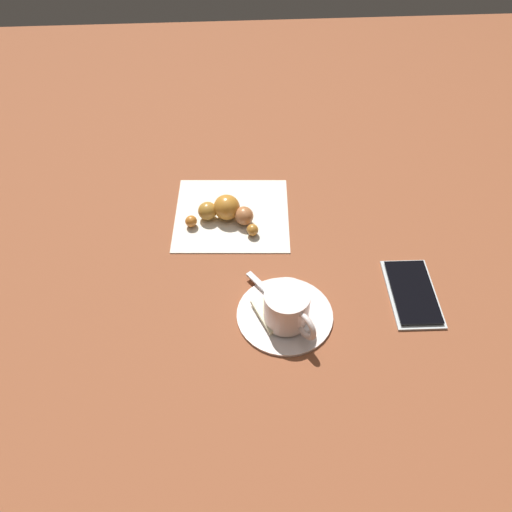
# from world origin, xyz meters

# --- Properties ---
(ground_plane) EXTENTS (1.80, 1.80, 0.00)m
(ground_plane) POSITION_xyz_m (0.00, 0.00, 0.00)
(ground_plane) COLOR brown
(saucer) EXTENTS (0.14, 0.14, 0.01)m
(saucer) POSITION_xyz_m (-0.10, -0.04, 0.00)
(saucer) COLOR silver
(saucer) RESTS_ON ground
(espresso_cup) EXTENTS (0.09, 0.07, 0.05)m
(espresso_cup) POSITION_xyz_m (-0.11, -0.04, 0.04)
(espresso_cup) COLOR silver
(espresso_cup) RESTS_ON saucer
(teaspoon) EXTENTS (0.12, 0.09, 0.01)m
(teaspoon) POSITION_xyz_m (-0.10, -0.04, 0.01)
(teaspoon) COLOR silver
(teaspoon) RESTS_ON saucer
(sugar_packet) EXTENTS (0.07, 0.04, 0.01)m
(sugar_packet) POSITION_xyz_m (-0.11, -0.01, 0.01)
(sugar_packet) COLOR beige
(sugar_packet) RESTS_ON saucer
(napkin) EXTENTS (0.20, 0.21, 0.00)m
(napkin) POSITION_xyz_m (0.12, 0.03, 0.00)
(napkin) COLOR silver
(napkin) RESTS_ON ground
(croissant) EXTENTS (0.08, 0.13, 0.04)m
(croissant) POSITION_xyz_m (0.10, 0.04, 0.02)
(croissant) COLOR #AF6E28
(croissant) RESTS_ON napkin
(cell_phone) EXTENTS (0.13, 0.07, 0.01)m
(cell_phone) POSITION_xyz_m (-0.07, -0.23, 0.00)
(cell_phone) COLOR #B2B9B8
(cell_phone) RESTS_ON ground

